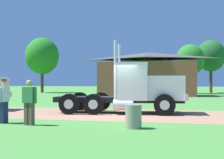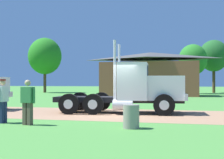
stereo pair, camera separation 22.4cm
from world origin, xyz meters
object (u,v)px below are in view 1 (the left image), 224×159
at_px(shed_building, 149,75).
at_px(truck_foreground_white, 137,89).
at_px(visitor_walking_mid, 4,99).
at_px(visitor_standing_near, 29,100).
at_px(steel_barrel, 133,117).

bearing_deg(shed_building, truck_foreground_white, -85.22).
bearing_deg(visitor_walking_mid, truck_foreground_white, 48.93).
distance_m(truck_foreground_white, visitor_standing_near, 6.51).
height_order(steel_barrel, shed_building, shed_building).
bearing_deg(truck_foreground_white, visitor_standing_near, -120.83).
xyz_separation_m(visitor_standing_near, steel_barrel, (4.01, 0.05, -0.53)).
height_order(truck_foreground_white, steel_barrel, truck_foreground_white).
relative_size(truck_foreground_white, visitor_walking_mid, 4.01).
relative_size(truck_foreground_white, visitor_standing_near, 4.08).
bearing_deg(truck_foreground_white, visitor_walking_mid, -131.07).
relative_size(truck_foreground_white, shed_building, 0.58).
height_order(truck_foreground_white, visitor_walking_mid, truck_foreground_white).
bearing_deg(steel_barrel, visitor_standing_near, -179.32).
bearing_deg(shed_building, visitor_standing_near, -93.05).
bearing_deg(visitor_walking_mid, steel_barrel, -2.79).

